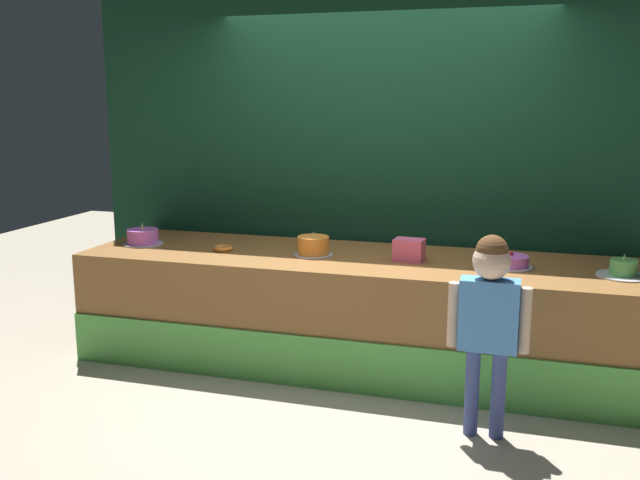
# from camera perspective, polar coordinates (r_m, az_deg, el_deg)

# --- Properties ---
(ground_plane) EXTENTS (12.00, 12.00, 0.00)m
(ground_plane) POSITION_cam_1_polar(r_m,az_deg,el_deg) (4.67, 1.74, -12.19)
(ground_plane) COLOR #ADA38E
(stage_platform) EXTENTS (3.97, 1.07, 0.78)m
(stage_platform) POSITION_cam_1_polar(r_m,az_deg,el_deg) (5.00, 3.32, -5.79)
(stage_platform) COLOR brown
(stage_platform) RESTS_ON ground_plane
(curtain_backdrop) EXTENTS (4.71, 0.08, 3.02)m
(curtain_backdrop) POSITION_cam_1_polar(r_m,az_deg,el_deg) (5.41, 5.03, 7.60)
(curtain_backdrop) COLOR #113823
(curtain_backdrop) RESTS_ON ground_plane
(child_figure) EXTENTS (0.45, 0.20, 1.16)m
(child_figure) POSITION_cam_1_polar(r_m,az_deg,el_deg) (3.94, 13.60, -5.44)
(child_figure) COLOR #3F4C8C
(child_figure) RESTS_ON ground_plane
(pink_box) EXTENTS (0.21, 0.16, 0.15)m
(pink_box) POSITION_cam_1_polar(r_m,az_deg,el_deg) (4.81, 7.26, -0.80)
(pink_box) COLOR pink
(pink_box) RESTS_ON stage_platform
(donut) EXTENTS (0.14, 0.14, 0.04)m
(donut) POSITION_cam_1_polar(r_m,az_deg,el_deg) (5.14, -7.89, -0.67)
(donut) COLOR orange
(donut) RESTS_ON stage_platform
(cake_far_left) EXTENTS (0.30, 0.30, 0.17)m
(cake_far_left) POSITION_cam_1_polar(r_m,az_deg,el_deg) (5.47, -14.23, 0.22)
(cake_far_left) COLOR silver
(cake_far_left) RESTS_ON stage_platform
(cake_center_left) EXTENTS (0.28, 0.28, 0.17)m
(cake_center_left) POSITION_cam_1_polar(r_m,az_deg,el_deg) (4.93, -0.55, -0.51)
(cake_center_left) COLOR silver
(cake_center_left) RESTS_ON stage_platform
(cake_center_right) EXTENTS (0.28, 0.28, 0.10)m
(cake_center_right) POSITION_cam_1_polar(r_m,az_deg,el_deg) (4.75, 15.29, -1.73)
(cake_center_right) COLOR white
(cake_center_right) RESTS_ON stage_platform
(cake_far_right) EXTENTS (0.32, 0.32, 0.15)m
(cake_far_right) POSITION_cam_1_polar(r_m,az_deg,el_deg) (4.74, 23.46, -2.23)
(cake_far_right) COLOR silver
(cake_far_right) RESTS_ON stage_platform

